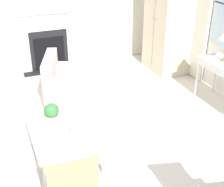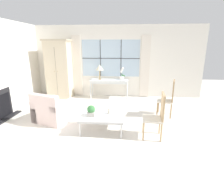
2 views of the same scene
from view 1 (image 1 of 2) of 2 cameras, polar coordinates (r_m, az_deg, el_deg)
The scene contains 8 objects.
ground_plane at distance 4.27m, azimuth -7.58°, elevation -10.45°, with size 14.00×14.00×0.00m, color silver.
wall_left at distance 6.58m, azimuth -10.39°, elevation 16.48°, with size 0.06×7.20×2.80m, color white.
fireplace at distance 6.58m, azimuth -11.77°, elevation 10.08°, with size 0.34×1.36×2.05m.
armoire at distance 6.44m, azimuth 10.40°, elevation 13.81°, with size 0.98×0.71×2.26m.
armchair_upholstered at distance 5.33m, azimuth -7.31°, elevation 1.26°, with size 1.13×1.15×0.82m.
coffee_table at distance 3.96m, azimuth -8.85°, elevation -7.26°, with size 1.05×0.79×0.41m.
potted_plant_small at distance 4.08m, azimuth -10.96°, elevation -3.57°, with size 0.19×0.19×0.26m.
pillar_candle at distance 3.80m, azimuth -7.02°, elevation -6.91°, with size 0.10×0.10×0.15m.
Camera 1 is at (3.30, -0.74, 2.60)m, focal length 50.00 mm.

